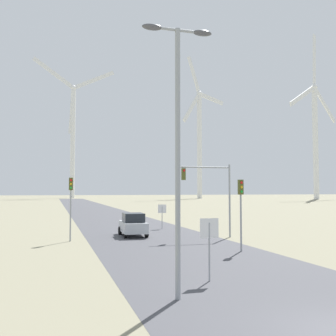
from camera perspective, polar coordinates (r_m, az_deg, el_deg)
road_surface at (r=56.78m, az=-8.83°, el=-6.90°), size 10.00×240.00×0.01m
streetlamp at (r=13.52m, az=1.42°, el=6.09°), size 2.53×0.32×9.31m
stop_sign_near at (r=16.17m, az=6.00°, el=-9.94°), size 0.81×0.07×2.51m
stop_sign_far at (r=37.60m, az=-0.86°, el=-6.38°), size 0.81×0.07×2.30m
traffic_light_post_near_left at (r=29.18m, az=-13.93°, el=-3.80°), size 0.28×0.34×4.56m
traffic_light_post_near_right at (r=24.10m, az=10.52°, el=-4.42°), size 0.28×0.33×4.29m
traffic_light_mast_overhead at (r=30.60m, az=6.19°, el=-2.45°), size 4.56×0.35×5.68m
car_approaching at (r=31.84m, az=-5.10°, el=-8.17°), size 1.96×4.17×1.83m
wind_turbine_center at (r=192.05m, az=-13.63°, el=5.37°), size 38.52×5.94×65.12m
wind_turbine_right at (r=179.82m, az=4.58°, el=4.85°), size 25.07×13.27×63.91m
wind_turbine_far_right at (r=175.51m, az=20.57°, el=5.40°), size 35.91×19.15×69.76m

